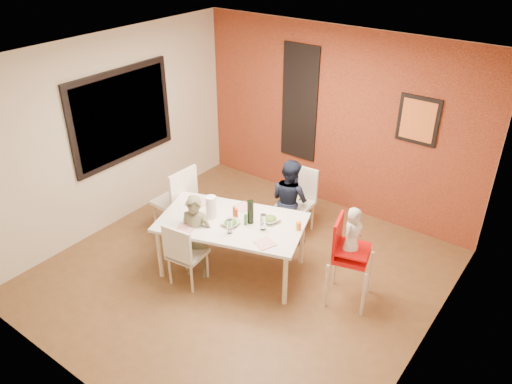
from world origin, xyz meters
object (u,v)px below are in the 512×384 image
Objects in this scene: dining_table at (232,225)px; chair_near at (183,252)px; paper_towel_roll at (211,207)px; wine_bottle at (250,212)px; child_near at (196,237)px; high_chair at (347,253)px; toddler at (352,232)px; chair_far at (299,197)px; child_far at (290,200)px; chair_left at (178,198)px.

chair_near reaches higher than dining_table.
wine_bottle is at bearing 21.87° from paper_towel_roll.
wine_bottle is at bearing -132.50° from chair_near.
dining_table is 0.46m from child_near.
toddler reaches higher than high_chair.
dining_table is 2.08× the size of chair_far.
wine_bottle reaches higher than dining_table.
toddler is at bearing 14.61° from dining_table.
high_chair is at bearing 11.73° from wine_bottle.
child_far is at bearing 92.05° from wine_bottle.
chair_left reaches higher than chair_far.
wine_bottle is (0.50, 0.45, 0.32)m from child_near.
chair_far is 0.87× the size of high_chair.
chair_far is 1.54m from high_chair.
high_chair is (1.22, -0.93, 0.12)m from chair_far.
chair_left is at bearing -50.09° from chair_near.
chair_far is 1.46m from paper_towel_roll.
dining_table is 3.30× the size of toddler.
high_chair is at bearing 14.67° from paper_towel_roll.
chair_left is 0.96× the size of high_chair.
chair_left reaches higher than wine_bottle.
chair_far is 1.58× the size of toddler.
high_chair is 1.82m from child_near.
child_near is at bearing 58.95° from chair_left.
dining_table is 2.29× the size of chair_near.
chair_far is 1.60m from toddler.
child_far reaches higher than chair_far.
chair_left is 2.50m from high_chair.
high_chair reaches higher than dining_table.
paper_towel_roll is at bearing 89.45° from high_chair.
wine_bottle is 1.05× the size of paper_towel_roll.
child_near is at bearing -94.72° from chair_near.
wine_bottle is (-1.18, -0.25, 0.23)m from high_chair.
child_near reaches higher than high_chair.
dining_table is 1.49m from toddler.
dining_table is 0.32m from wine_bottle.
wine_bottle is (0.49, 0.68, 0.40)m from chair_near.
wine_bottle is at bearing 108.09° from toddler.
dining_table is at bearing -100.85° from chair_far.
wine_bottle is at bearing 88.43° from chair_left.
chair_far is (0.45, 1.85, 0.05)m from chair_near.
child_near is at bearing 84.20° from child_far.
child_far is at bearing -112.73° from chair_near.
child_near is (-0.46, -1.62, 0.03)m from chair_far.
child_far is at bearing 69.05° from paper_towel_roll.
chair_left is at bearing 78.44° from high_chair.
wine_bottle is (1.31, -0.09, 0.30)m from chair_left.
paper_towel_roll is (0.04, 0.26, 0.32)m from child_near.
dining_table is 1.81× the size of high_chair.
high_chair is (1.67, 0.93, 0.17)m from chair_near.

